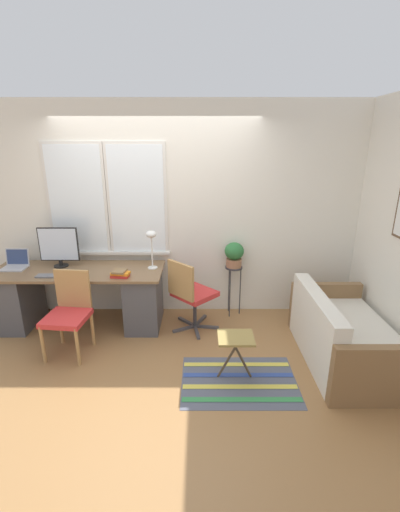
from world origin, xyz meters
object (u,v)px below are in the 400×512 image
book_stack (121,274)px  plant_stand (234,274)px  keyboard (54,276)px  desk_chair_wooden (69,311)px  mouse (78,274)px  folding_stool (236,342)px  office_chair_swivel (191,293)px  monitor (60,246)px  laptop (16,264)px  couch_loveseat (344,338)px  desk_lamp (152,239)px  potted_plant (235,254)px

book_stack → plant_stand: 1.46m
keyboard → desk_chair_wooden: 0.52m
mouse → folding_stool: bearing=-25.7°
desk_chair_wooden → folding_stool: 1.82m
plant_stand → folding_stool: plant_stand is taller
office_chair_swivel → plant_stand: 0.69m
mouse → plant_stand: bearing=14.3°
monitor → book_stack: size_ratio=2.25×
laptop → keyboard: laptop is taller
monitor → laptop: bearing=-173.9°
couch_loveseat → keyboard: bearing=80.6°
desk_lamp → mouse: bearing=-162.9°
book_stack → couch_loveseat: size_ratio=0.15×
laptop → mouse: 0.89m
desk_chair_wooden → couch_loveseat: desk_chair_wooden is taller
mouse → desk_lamp: (0.84, 0.26, 0.36)m
monitor → desk_chair_wooden: size_ratio=0.55×
laptop → keyboard: (0.58, -0.29, -0.04)m
laptop → office_chair_swivel: 2.19m
couch_loveseat → potted_plant: 1.59m
monitor → keyboard: 0.43m
keyboard → office_chair_swivel: 1.60m
folding_stool → mouse: bearing=154.3°
keyboard → book_stack: bearing=-0.6°
potted_plant → folding_stool: potted_plant is taller
monitor → couch_loveseat: monitor is taller
desk_lamp → office_chair_swivel: size_ratio=0.52×
keyboard → plant_stand: 2.19m
mouse → folding_stool: 1.99m
potted_plant → desk_chair_wooden: bearing=-155.3°
office_chair_swivel → couch_loveseat: 1.74m
office_chair_swivel → potted_plant: 0.78m
desk_lamp → office_chair_swivel: (0.47, -0.19, -0.62)m
couch_loveseat → plant_stand: 1.51m
keyboard → couch_loveseat: 3.27m
office_chair_swivel → potted_plant: bearing=-98.5°
book_stack → monitor: bearing=156.5°
laptop → potted_plant: 2.72m
mouse → potted_plant: size_ratio=0.19×
office_chair_swivel → couch_loveseat: (1.61, -0.62, -0.23)m
desk_lamp → desk_chair_wooden: 1.22m
keyboard → desk_lamp: 1.20m
mouse → book_stack: (0.51, -0.03, 0.02)m
couch_loveseat → office_chair_swivel: bearing=69.1°
monitor → desk_lamp: monitor is taller
monitor → desk_lamp: (1.15, -0.07, 0.11)m
keyboard → potted_plant: potted_plant is taller
office_chair_swivel → folding_stool: bearing=161.1°
plant_stand → potted_plant: bearing=0.0°
laptop → potted_plant: (2.71, 0.21, 0.06)m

